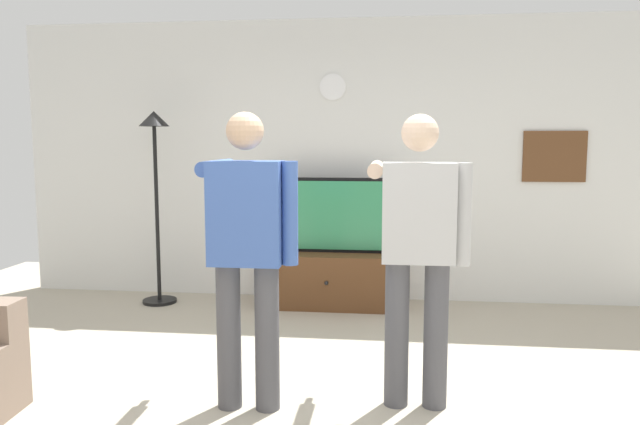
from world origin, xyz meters
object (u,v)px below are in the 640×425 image
wall_clock (333,87)px  person_standing_nearer_couch (418,244)px  television (330,215)px  tv_stand (329,279)px  floor_lamp (155,167)px  framed_picture (554,156)px  person_standing_nearer_lamp (247,244)px

wall_clock → person_standing_nearer_couch: bearing=-73.2°
television → tv_stand: bearing=-90.0°
television → floor_lamp: bearing=-175.2°
tv_stand → framed_picture: bearing=8.1°
floor_lamp → person_standing_nearer_couch: bearing=-40.4°
floor_lamp → television: bearing=4.8°
floor_lamp → person_standing_nearer_lamp: (1.39, -2.14, -0.34)m
person_standing_nearer_couch → framed_picture: bearing=60.5°
wall_clock → floor_lamp: (-1.63, -0.38, -0.75)m
framed_picture → tv_stand: bearing=-171.9°
television → person_standing_nearer_couch: 2.25m
floor_lamp → tv_stand: bearing=3.2°
wall_clock → floor_lamp: 1.84m
tv_stand → floor_lamp: size_ratio=0.64×
wall_clock → floor_lamp: bearing=-166.9°
wall_clock → floor_lamp: size_ratio=0.14×
wall_clock → television: bearing=-90.0°
floor_lamp → person_standing_nearer_couch: 3.10m
tv_stand → framed_picture: 2.38m
wall_clock → person_standing_nearer_couch: 2.72m
person_standing_nearer_lamp → person_standing_nearer_couch: person_standing_nearer_lamp is taller
wall_clock → person_standing_nearer_couch: size_ratio=0.15×
framed_picture → floor_lamp: bearing=-174.0°
tv_stand → framed_picture: framed_picture is taller
tv_stand → floor_lamp: floor_lamp is taller
television → person_standing_nearer_couch: (0.72, -2.13, 0.10)m
wall_clock → person_standing_nearer_couch: (0.72, -2.38, -1.10)m
television → wall_clock: 1.23m
tv_stand → floor_lamp: 1.94m
framed_picture → floor_lamp: (-3.70, -0.39, -0.10)m
floor_lamp → framed_picture: bearing=6.0°
framed_picture → television: bearing=-173.1°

